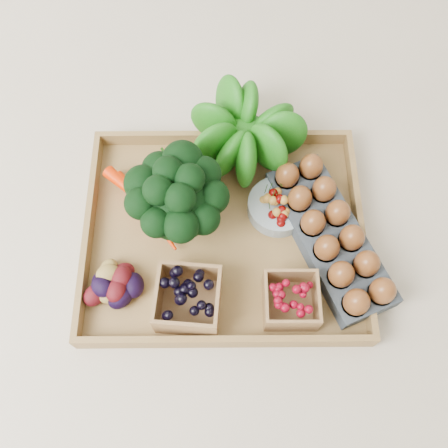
{
  "coord_description": "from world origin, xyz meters",
  "views": [
    {
      "loc": [
        -0.0,
        -0.4,
        0.93
      ],
      "look_at": [
        0.0,
        0.0,
        0.06
      ],
      "focal_mm": 40.0,
      "sensor_mm": 36.0,
      "label": 1
    }
  ],
  "objects_px": {
    "cherry_bowl": "(278,207)",
    "egg_carton": "(329,237)",
    "tray": "(224,235)",
    "broccoli": "(179,211)"
  },
  "relations": [
    {
      "from": "tray",
      "to": "broccoli",
      "type": "bearing_deg",
      "value": 170.99
    },
    {
      "from": "broccoli",
      "to": "egg_carton",
      "type": "distance_m",
      "value": 0.3
    },
    {
      "from": "broccoli",
      "to": "egg_carton",
      "type": "xyz_separation_m",
      "value": [
        0.29,
        -0.03,
        -0.05
      ]
    },
    {
      "from": "broccoli",
      "to": "cherry_bowl",
      "type": "distance_m",
      "value": 0.21
    },
    {
      "from": "tray",
      "to": "egg_carton",
      "type": "relative_size",
      "value": 1.62
    },
    {
      "from": "broccoli",
      "to": "cherry_bowl",
      "type": "relative_size",
      "value": 1.53
    },
    {
      "from": "tray",
      "to": "cherry_bowl",
      "type": "height_order",
      "value": "cherry_bowl"
    },
    {
      "from": "cherry_bowl",
      "to": "egg_carton",
      "type": "height_order",
      "value": "egg_carton"
    },
    {
      "from": "tray",
      "to": "cherry_bowl",
      "type": "xyz_separation_m",
      "value": [
        0.11,
        0.05,
        0.02
      ]
    },
    {
      "from": "broccoli",
      "to": "egg_carton",
      "type": "relative_size",
      "value": 0.56
    }
  ]
}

